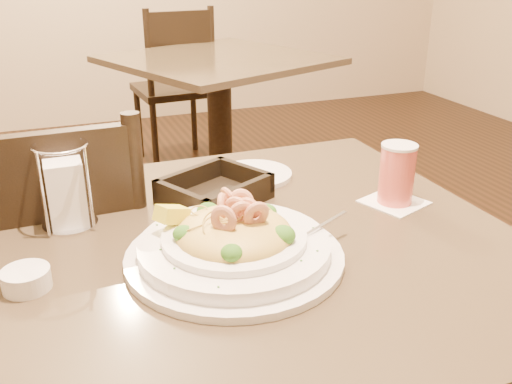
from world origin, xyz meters
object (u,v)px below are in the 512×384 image
object	(u,v)px
bread_basket	(215,192)
main_table	(260,344)
napkin_caddy	(66,191)
dining_chair_near	(55,294)
background_table	(219,105)
side_plate	(254,174)
butter_ramekin	(26,279)
dining_chair_far	(176,83)
drink_glass	(397,174)
pasta_bowl	(234,242)

from	to	relation	value
bread_basket	main_table	bearing A→B (deg)	-81.17
main_table	bread_basket	xyz separation A→B (m)	(-0.03, 0.18, 0.25)
bread_basket	napkin_caddy	world-z (taller)	napkin_caddy
dining_chair_near	background_table	bearing A→B (deg)	-121.83
side_plate	butter_ramekin	distance (m)	0.57
dining_chair_far	butter_ramekin	bearing A→B (deg)	67.55
dining_chair_far	side_plate	size ratio (longest dim) A/B	5.42
side_plate	bread_basket	bearing A→B (deg)	-141.09
drink_glass	napkin_caddy	world-z (taller)	napkin_caddy
drink_glass	side_plate	bearing A→B (deg)	132.17
drink_glass	butter_ramekin	size ratio (longest dim) A/B	1.94
background_table	dining_chair_far	world-z (taller)	dining_chair_far
drink_glass	pasta_bowl	bearing A→B (deg)	-164.81
main_table	bread_basket	bearing A→B (deg)	98.83
bread_basket	background_table	bearing A→B (deg)	72.28
drink_glass	bread_basket	bearing A→B (deg)	157.74
background_table	side_plate	bearing A→B (deg)	-104.55
dining_chair_far	drink_glass	bearing A→B (deg)	83.35
main_table	napkin_caddy	size ratio (longest dim) A/B	5.61
drink_glass	dining_chair_far	bearing A→B (deg)	87.52
napkin_caddy	side_plate	bearing A→B (deg)	14.87
main_table	background_table	xyz separation A→B (m)	(0.49, 1.80, 0.00)
background_table	drink_glass	xyz separation A→B (m)	(-0.18, -1.75, 0.29)
napkin_caddy	side_plate	world-z (taller)	napkin_caddy
background_table	dining_chair_near	bearing A→B (deg)	-120.28
dining_chair_near	drink_glass	xyz separation A→B (m)	(0.67, -0.30, 0.30)
bread_basket	butter_ramekin	size ratio (longest dim) A/B	3.34
dining_chair_near	butter_ramekin	world-z (taller)	dining_chair_near
background_table	butter_ramekin	distance (m)	2.04
main_table	dining_chair_near	bearing A→B (deg)	136.82
napkin_caddy	butter_ramekin	world-z (taller)	napkin_caddy
background_table	drink_glass	size ratio (longest dim) A/B	8.31
main_table	bread_basket	distance (m)	0.31
background_table	napkin_caddy	world-z (taller)	napkin_caddy
bread_basket	napkin_caddy	xyz separation A→B (m)	(-0.28, -0.01, 0.05)
main_table	drink_glass	xyz separation A→B (m)	(0.31, 0.04, 0.29)
main_table	side_plate	xyz separation A→B (m)	(0.09, 0.28, 0.24)
main_table	pasta_bowl	distance (m)	0.28
dining_chair_far	butter_ramekin	xyz separation A→B (m)	(-0.80, -2.42, 0.26)
drink_glass	side_plate	world-z (taller)	drink_glass
pasta_bowl	side_plate	bearing A→B (deg)	64.34
butter_ramekin	drink_glass	bearing A→B (deg)	5.85
drink_glass	butter_ramekin	xyz separation A→B (m)	(-0.70, -0.07, -0.05)
dining_chair_far	drink_glass	xyz separation A→B (m)	(-0.10, -2.34, 0.30)
main_table	drink_glass	world-z (taller)	drink_glass
dining_chair_far	bread_basket	size ratio (longest dim) A/B	3.84
background_table	drink_glass	bearing A→B (deg)	-95.85
pasta_bowl	butter_ramekin	bearing A→B (deg)	174.49
main_table	background_table	size ratio (longest dim) A/B	0.77
background_table	drink_glass	world-z (taller)	drink_glass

